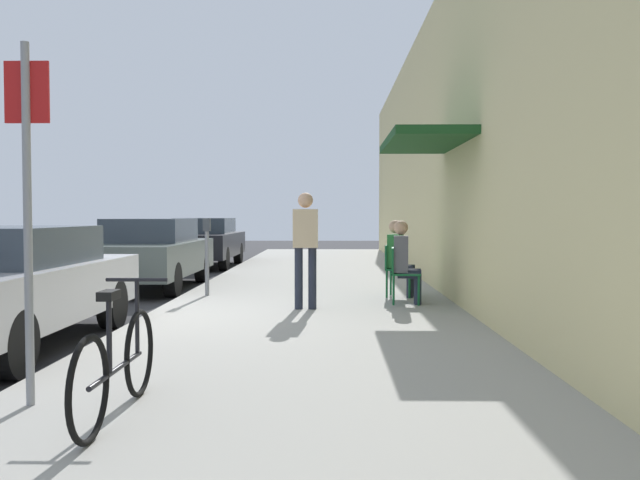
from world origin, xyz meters
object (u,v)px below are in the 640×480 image
(street_sign, at_px, (28,195))
(cafe_chair_1, at_px, (395,267))
(parked_car_0, at_px, (2,285))
(seated_patron_1, at_px, (399,255))
(parked_car_2, at_px, (204,241))
(seated_patron_0, at_px, (405,259))
(parking_meter, at_px, (207,251))
(parked_car_1, at_px, (150,252))
(cafe_chair_0, at_px, (401,271))
(bicycle_0, at_px, (117,365))
(pedestrian_standing, at_px, (305,241))

(street_sign, relative_size, cafe_chair_1, 2.99)
(parked_car_0, bearing_deg, seated_patron_1, 38.60)
(parked_car_2, xyz_separation_m, seated_patron_0, (4.81, -8.86, 0.08))
(parking_meter, relative_size, street_sign, 0.51)
(parked_car_2, bearing_deg, seated_patron_0, -61.50)
(cafe_chair_1, bearing_deg, parking_meter, 178.10)
(parked_car_1, bearing_deg, cafe_chair_0, -32.99)
(parked_car_2, xyz_separation_m, bicycle_0, (2.22, -14.68, -0.26))
(bicycle_0, bearing_deg, parked_car_0, 127.76)
(parked_car_0, distance_m, street_sign, 3.13)
(street_sign, bearing_deg, cafe_chair_0, 59.63)
(street_sign, xyz_separation_m, cafe_chair_1, (3.25, 6.45, -1.02))
(parked_car_2, height_order, bicycle_0, parked_car_2)
(parked_car_2, relative_size, seated_patron_0, 3.41)
(parked_car_0, xyz_separation_m, parked_car_2, (0.00, 11.81, 0.02))
(seated_patron_0, bearing_deg, seated_patron_1, 89.96)
(pedestrian_standing, bearing_deg, cafe_chair_0, 23.00)
(seated_patron_0, bearing_deg, parked_car_0, -148.48)
(parking_meter, relative_size, seated_patron_1, 1.02)
(parked_car_0, xyz_separation_m, seated_patron_0, (4.81, 2.95, 0.10))
(parked_car_0, bearing_deg, bicycle_0, -52.24)
(parked_car_0, xyz_separation_m, cafe_chair_0, (4.75, 2.96, -0.09))
(parked_car_2, bearing_deg, parked_car_0, -90.00)
(cafe_chair_0, distance_m, seated_patron_0, 0.20)
(parking_meter, xyz_separation_m, street_sign, (-0.05, -6.55, 0.75))
(bicycle_0, distance_m, pedestrian_standing, 5.35)
(street_sign, height_order, cafe_chair_0, street_sign)
(bicycle_0, relative_size, pedestrian_standing, 1.01)
(bicycle_0, distance_m, seated_patron_0, 6.38)
(cafe_chair_0, bearing_deg, cafe_chair_1, 89.84)
(bicycle_0, relative_size, seated_patron_1, 1.33)
(seated_patron_0, bearing_deg, cafe_chair_1, 93.62)
(seated_patron_0, bearing_deg, parking_meter, 162.74)
(street_sign, bearing_deg, seated_patron_1, 62.76)
(parked_car_2, distance_m, cafe_chair_1, 9.27)
(parking_meter, bearing_deg, seated_patron_0, -17.26)
(parking_meter, height_order, cafe_chair_0, parking_meter)
(bicycle_0, xyz_separation_m, seated_patron_0, (2.59, 5.82, 0.34))
(parked_car_1, bearing_deg, street_sign, -80.14)
(parked_car_0, relative_size, parked_car_2, 1.00)
(bicycle_0, bearing_deg, parking_meter, 95.61)
(parked_car_0, height_order, parking_meter, parking_meter)
(cafe_chair_0, bearing_deg, seated_patron_1, 86.09)
(bicycle_0, height_order, pedestrian_standing, pedestrian_standing)
(parking_meter, xyz_separation_m, seated_patron_0, (3.26, -1.01, -0.07))
(street_sign, height_order, bicycle_0, street_sign)
(seated_patron_0, xyz_separation_m, pedestrian_standing, (-1.51, -0.61, 0.30))
(cafe_chair_0, bearing_deg, seated_patron_0, -5.40)
(cafe_chair_0, relative_size, pedestrian_standing, 0.51)
(street_sign, distance_m, cafe_chair_0, 6.51)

